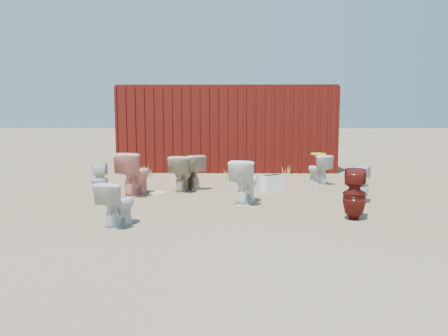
{
  "coord_description": "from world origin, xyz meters",
  "views": [
    {
      "loc": [
        0.17,
        -7.84,
        1.55
      ],
      "look_at": [
        0.0,
        0.6,
        0.55
      ],
      "focal_mm": 35.0,
      "sensor_mm": 36.0,
      "label": 1
    }
  ],
  "objects_px": {
    "toilet_front_a": "(118,204)",
    "toilet_back_beige_left": "(190,172)",
    "toilet_front_maroon": "(354,194)",
    "toilet_back_e": "(360,184)",
    "shipping_container": "(227,128)",
    "toilet_back_beige_right": "(182,173)",
    "toilet_front_c": "(245,181)",
    "toilet_front_pink": "(135,173)",
    "toilet_back_a": "(100,181)",
    "loose_tank": "(272,183)",
    "toilet_back_yellowlid": "(318,169)"
  },
  "relations": [
    {
      "from": "toilet_front_c",
      "to": "toilet_front_maroon",
      "type": "relative_size",
      "value": 1.03
    },
    {
      "from": "toilet_front_a",
      "to": "toilet_front_maroon",
      "type": "relative_size",
      "value": 0.84
    },
    {
      "from": "toilet_back_e",
      "to": "loose_tank",
      "type": "distance_m",
      "value": 1.87
    },
    {
      "from": "toilet_back_a",
      "to": "toilet_back_beige_left",
      "type": "distance_m",
      "value": 1.98
    },
    {
      "from": "shipping_container",
      "to": "loose_tank",
      "type": "height_order",
      "value": "shipping_container"
    },
    {
      "from": "toilet_front_pink",
      "to": "loose_tank",
      "type": "xyz_separation_m",
      "value": [
        2.75,
        0.45,
        -0.25
      ]
    },
    {
      "from": "shipping_container",
      "to": "toilet_back_beige_left",
      "type": "bearing_deg",
      "value": -101.3
    },
    {
      "from": "toilet_front_a",
      "to": "loose_tank",
      "type": "bearing_deg",
      "value": -113.39
    },
    {
      "from": "toilet_back_beige_left",
      "to": "toilet_back_yellowlid",
      "type": "distance_m",
      "value": 2.99
    },
    {
      "from": "toilet_back_beige_right",
      "to": "toilet_back_e",
      "type": "distance_m",
      "value": 3.55
    },
    {
      "from": "toilet_back_e",
      "to": "toilet_front_a",
      "type": "bearing_deg",
      "value": 50.58
    },
    {
      "from": "toilet_back_a",
      "to": "toilet_back_beige_right",
      "type": "height_order",
      "value": "toilet_back_beige_right"
    },
    {
      "from": "shipping_container",
      "to": "toilet_back_yellowlid",
      "type": "xyz_separation_m",
      "value": [
        2.14,
        -3.04,
        -0.86
      ]
    },
    {
      "from": "toilet_front_a",
      "to": "toilet_back_beige_right",
      "type": "distance_m",
      "value": 2.97
    },
    {
      "from": "toilet_front_a",
      "to": "toilet_back_beige_left",
      "type": "bearing_deg",
      "value": -85.56
    },
    {
      "from": "toilet_back_yellowlid",
      "to": "toilet_front_maroon",
      "type": "bearing_deg",
      "value": 67.12
    },
    {
      "from": "toilet_front_pink",
      "to": "loose_tank",
      "type": "distance_m",
      "value": 2.8
    },
    {
      "from": "shipping_container",
      "to": "toilet_back_e",
      "type": "xyz_separation_m",
      "value": [
        2.48,
        -5.21,
        -0.86
      ]
    },
    {
      "from": "toilet_front_maroon",
      "to": "toilet_back_beige_left",
      "type": "distance_m",
      "value": 3.9
    },
    {
      "from": "shipping_container",
      "to": "toilet_front_c",
      "type": "height_order",
      "value": "shipping_container"
    },
    {
      "from": "toilet_front_pink",
      "to": "toilet_back_beige_left",
      "type": "xyz_separation_m",
      "value": [
        1.0,
        0.76,
        -0.06
      ]
    },
    {
      "from": "toilet_front_maroon",
      "to": "toilet_front_a",
      "type": "bearing_deg",
      "value": 24.57
    },
    {
      "from": "toilet_front_c",
      "to": "toilet_back_beige_right",
      "type": "bearing_deg",
      "value": -28.92
    },
    {
      "from": "toilet_front_pink",
      "to": "toilet_front_maroon",
      "type": "xyz_separation_m",
      "value": [
        3.76,
        -1.99,
        -0.04
      ]
    },
    {
      "from": "toilet_back_beige_left",
      "to": "toilet_back_e",
      "type": "height_order",
      "value": "toilet_back_beige_left"
    },
    {
      "from": "toilet_front_a",
      "to": "loose_tank",
      "type": "relative_size",
      "value": 1.29
    },
    {
      "from": "shipping_container",
      "to": "toilet_front_a",
      "type": "bearing_deg",
      "value": -101.78
    },
    {
      "from": "toilet_front_pink",
      "to": "toilet_front_c",
      "type": "relative_size",
      "value": 1.09
    },
    {
      "from": "toilet_front_a",
      "to": "toilet_front_c",
      "type": "xyz_separation_m",
      "value": [
        1.85,
        1.7,
        0.07
      ]
    },
    {
      "from": "shipping_container",
      "to": "toilet_back_beige_right",
      "type": "distance_m",
      "value": 4.25
    },
    {
      "from": "toilet_front_c",
      "to": "toilet_front_maroon",
      "type": "bearing_deg",
      "value": 157.14
    },
    {
      "from": "shipping_container",
      "to": "toilet_front_a",
      "type": "relative_size",
      "value": 9.27
    },
    {
      "from": "toilet_front_pink",
      "to": "toilet_back_e",
      "type": "xyz_separation_m",
      "value": [
        4.24,
        -0.67,
        -0.09
      ]
    },
    {
      "from": "toilet_back_a",
      "to": "toilet_back_e",
      "type": "height_order",
      "value": "toilet_back_a"
    },
    {
      "from": "shipping_container",
      "to": "toilet_back_a",
      "type": "height_order",
      "value": "shipping_container"
    },
    {
      "from": "toilet_back_a",
      "to": "loose_tank",
      "type": "height_order",
      "value": "toilet_back_a"
    },
    {
      "from": "toilet_front_pink",
      "to": "toilet_back_beige_right",
      "type": "height_order",
      "value": "toilet_front_pink"
    },
    {
      "from": "toilet_front_pink",
      "to": "toilet_back_beige_right",
      "type": "bearing_deg",
      "value": -137.79
    },
    {
      "from": "toilet_back_beige_left",
      "to": "toilet_back_beige_right",
      "type": "height_order",
      "value": "toilet_back_beige_right"
    },
    {
      "from": "toilet_front_maroon",
      "to": "toilet_back_e",
      "type": "relative_size",
      "value": 1.12
    },
    {
      "from": "loose_tank",
      "to": "toilet_back_beige_left",
      "type": "bearing_deg",
      "value": 134.84
    },
    {
      "from": "loose_tank",
      "to": "toilet_front_c",
      "type": "bearing_deg",
      "value": -151.59
    },
    {
      "from": "toilet_front_c",
      "to": "toilet_front_maroon",
      "type": "xyz_separation_m",
      "value": [
        1.61,
        -1.24,
        -0.01
      ]
    },
    {
      "from": "toilet_back_a",
      "to": "shipping_container",
      "type": "bearing_deg",
      "value": -129.68
    },
    {
      "from": "toilet_back_beige_left",
      "to": "toilet_back_beige_right",
      "type": "bearing_deg",
      "value": 31.71
    },
    {
      "from": "toilet_front_a",
      "to": "toilet_back_yellowlid",
      "type": "height_order",
      "value": "toilet_back_yellowlid"
    },
    {
      "from": "toilet_back_e",
      "to": "toilet_front_c",
      "type": "bearing_deg",
      "value": 28.51
    },
    {
      "from": "toilet_back_beige_right",
      "to": "toilet_back_beige_left",
      "type": "bearing_deg",
      "value": -107.77
    },
    {
      "from": "toilet_back_a",
      "to": "toilet_front_a",
      "type": "bearing_deg",
      "value": 98.64
    },
    {
      "from": "loose_tank",
      "to": "toilet_front_maroon",
      "type": "bearing_deg",
      "value": -102.66
    }
  ]
}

